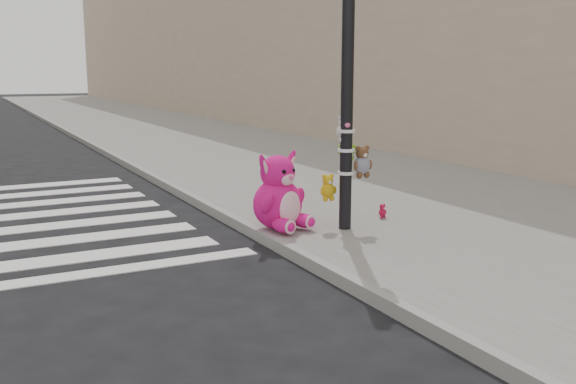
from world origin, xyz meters
TOP-DOWN VIEW (x-y plane):
  - ground at (0.00, 0.00)m, footprint 120.00×120.00m
  - sidewalk_near at (5.00, 10.00)m, footprint 7.00×80.00m
  - curb_edge at (1.55, 10.00)m, footprint 0.12×80.00m
  - bld_near at (10.50, 20.00)m, footprint 5.00×60.00m
  - signal_pole at (2.62, 1.82)m, footprint 0.69×0.50m
  - pink_bunny at (1.81, 2.17)m, footprint 0.84×0.92m
  - red_teddy at (3.40, 2.07)m, footprint 0.16×0.12m

SIDE VIEW (x-z plane):
  - ground at x=0.00m, z-range 0.00..0.00m
  - sidewalk_near at x=5.00m, z-range 0.00..0.14m
  - curb_edge at x=1.55m, z-range -0.01..0.15m
  - red_teddy at x=3.40m, z-range 0.14..0.35m
  - pink_bunny at x=1.81m, z-range 0.04..1.09m
  - signal_pole at x=2.62m, z-range -0.23..3.77m
  - bld_near at x=10.50m, z-range 0.00..10.00m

